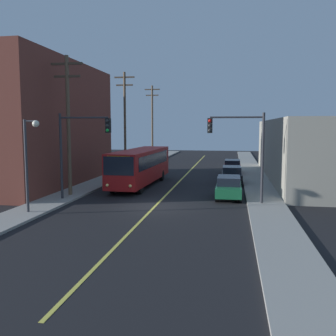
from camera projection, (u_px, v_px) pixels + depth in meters
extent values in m
plane|color=black|center=(155.00, 207.00, 24.83)|extent=(120.00, 120.00, 0.00)
cube|color=gray|center=(101.00, 181.00, 35.84)|extent=(2.50, 90.00, 0.15)
cube|color=gray|center=(258.00, 185.00, 33.41)|extent=(2.50, 90.00, 0.15)
cube|color=#D8CC4C|center=(184.00, 177.00, 39.53)|extent=(0.16, 60.00, 0.01)
cube|color=brown|center=(26.00, 124.00, 34.28)|extent=(10.00, 18.26, 10.95)
cube|color=black|center=(79.00, 168.00, 33.87)|extent=(0.06, 12.79, 1.30)
cube|color=black|center=(78.00, 132.00, 33.53)|extent=(0.06, 12.79, 1.30)
cube|color=black|center=(77.00, 95.00, 33.18)|extent=(0.06, 12.79, 1.30)
cube|color=gray|center=(331.00, 150.00, 37.15)|extent=(12.00, 27.01, 5.91)
cube|color=black|center=(268.00, 163.00, 38.30)|extent=(0.06, 18.90, 1.30)
cube|color=maroon|center=(141.00, 165.00, 33.73)|extent=(2.97, 12.08, 2.75)
cube|color=black|center=(119.00, 166.00, 27.85)|extent=(2.35, 0.16, 1.40)
cube|color=black|center=(156.00, 154.00, 39.48)|extent=(2.30, 0.16, 1.10)
cube|color=black|center=(127.00, 159.00, 33.93)|extent=(0.42, 10.20, 1.10)
cube|color=black|center=(154.00, 160.00, 33.42)|extent=(0.42, 10.20, 1.10)
cube|color=orange|center=(118.00, 158.00, 27.80)|extent=(1.79, 0.12, 0.30)
sphere|color=#F9D872|center=(107.00, 185.00, 28.15)|extent=(0.24, 0.24, 0.24)
sphere|color=#F9D872|center=(130.00, 186.00, 27.79)|extent=(0.24, 0.24, 0.24)
cylinder|color=black|center=(113.00, 187.00, 30.01)|extent=(0.34, 1.01, 1.00)
cylinder|color=black|center=(140.00, 188.00, 29.56)|extent=(0.34, 1.01, 1.00)
cylinder|color=black|center=(140.00, 175.00, 37.51)|extent=(0.34, 1.01, 1.00)
cylinder|color=black|center=(162.00, 175.00, 37.05)|extent=(0.34, 1.01, 1.00)
cube|color=#196038|center=(229.00, 189.00, 27.76)|extent=(1.82, 4.41, 0.70)
cube|color=black|center=(229.00, 180.00, 27.69)|extent=(1.63, 2.47, 0.60)
cylinder|color=black|center=(217.00, 197.00, 26.46)|extent=(0.22, 0.64, 0.64)
cylinder|color=black|center=(240.00, 198.00, 26.19)|extent=(0.22, 0.64, 0.64)
cylinder|color=black|center=(218.00, 190.00, 29.40)|extent=(0.22, 0.64, 0.64)
cylinder|color=black|center=(239.00, 191.00, 29.14)|extent=(0.22, 0.64, 0.64)
cube|color=black|center=(232.00, 177.00, 34.73)|extent=(1.90, 4.44, 0.70)
cube|color=black|center=(232.00, 170.00, 34.66)|extent=(1.68, 2.50, 0.60)
cylinder|color=black|center=(223.00, 183.00, 33.40)|extent=(0.23, 0.64, 0.64)
cylinder|color=black|center=(241.00, 183.00, 33.17)|extent=(0.23, 0.64, 0.64)
cylinder|color=black|center=(223.00, 178.00, 36.35)|extent=(0.23, 0.64, 0.64)
cylinder|color=black|center=(240.00, 178.00, 36.12)|extent=(0.23, 0.64, 0.64)
cube|color=maroon|center=(232.00, 168.00, 41.70)|extent=(1.82, 4.41, 0.70)
cube|color=black|center=(232.00, 162.00, 41.63)|extent=(1.63, 2.47, 0.60)
cylinder|color=black|center=(225.00, 173.00, 40.39)|extent=(0.22, 0.64, 0.64)
cylinder|color=black|center=(240.00, 173.00, 40.13)|extent=(0.22, 0.64, 0.64)
cylinder|color=black|center=(225.00, 170.00, 43.34)|extent=(0.22, 0.64, 0.64)
cylinder|color=black|center=(239.00, 170.00, 43.08)|extent=(0.22, 0.64, 0.64)
cylinder|color=brown|center=(68.00, 126.00, 27.94)|extent=(0.28, 0.28, 10.22)
cube|color=#4C3D2D|center=(67.00, 64.00, 27.46)|extent=(2.40, 0.16, 0.16)
cube|color=#4C3D2D|center=(67.00, 76.00, 27.55)|extent=(2.00, 0.16, 0.16)
cylinder|color=brown|center=(125.00, 121.00, 44.81)|extent=(0.28, 0.28, 11.43)
cube|color=#4C3D2D|center=(124.00, 77.00, 44.26)|extent=(2.40, 0.16, 0.16)
cube|color=#4C3D2D|center=(124.00, 85.00, 44.35)|extent=(2.00, 0.16, 0.16)
cylinder|color=brown|center=(152.00, 123.00, 59.91)|extent=(0.28, 0.28, 11.49)
cube|color=#4C3D2D|center=(152.00, 89.00, 59.35)|extent=(2.40, 0.16, 0.16)
cube|color=#4C3D2D|center=(152.00, 95.00, 59.45)|extent=(2.00, 0.16, 0.16)
cylinder|color=#2D2D33|center=(61.00, 156.00, 26.75)|extent=(0.18, 0.18, 6.00)
cylinder|color=#2D2D33|center=(84.00, 118.00, 26.16)|extent=(3.50, 0.12, 0.12)
cube|color=black|center=(108.00, 126.00, 25.93)|extent=(0.32, 0.36, 1.00)
sphere|color=#2D2D2D|center=(107.00, 121.00, 25.71)|extent=(0.22, 0.22, 0.22)
sphere|color=#2D2D2D|center=(107.00, 126.00, 25.75)|extent=(0.22, 0.22, 0.22)
sphere|color=green|center=(107.00, 130.00, 25.78)|extent=(0.22, 0.22, 0.22)
cylinder|color=#2D2D33|center=(263.00, 158.00, 25.07)|extent=(0.18, 0.18, 6.00)
cylinder|color=#2D2D33|center=(237.00, 117.00, 25.07)|extent=(3.50, 0.12, 0.12)
cube|color=black|center=(210.00, 126.00, 25.42)|extent=(0.32, 0.36, 1.00)
sphere|color=red|center=(210.00, 121.00, 25.20)|extent=(0.22, 0.22, 0.22)
sphere|color=#2D2D2D|center=(210.00, 126.00, 25.23)|extent=(0.22, 0.22, 0.22)
sphere|color=#2D2D2D|center=(210.00, 130.00, 25.27)|extent=(0.22, 0.22, 0.22)
cylinder|color=#38383D|center=(26.00, 166.00, 22.44)|extent=(0.16, 0.16, 5.50)
cylinder|color=#38383D|center=(30.00, 121.00, 22.09)|extent=(0.70, 0.10, 0.10)
sphere|color=#EAE5C6|center=(36.00, 124.00, 22.05)|extent=(0.40, 0.40, 0.40)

